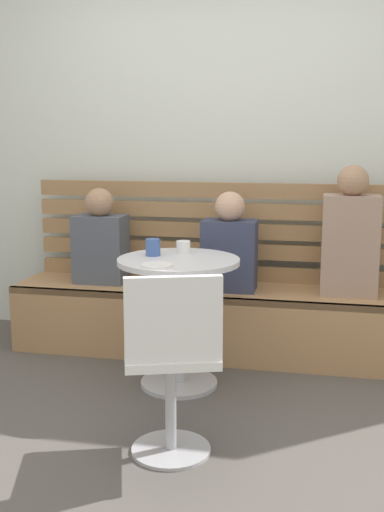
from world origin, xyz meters
The scene contains 12 objects.
ground centered at (0.00, 0.00, 0.00)m, with size 8.00×8.00×0.00m, color #514C47.
back_wall centered at (0.00, 1.64, 1.45)m, with size 5.20×0.10×2.90m, color silver.
booth_bench centered at (0.00, 1.20, 0.22)m, with size 2.70×0.52×0.44m.
booth_backrest centered at (0.00, 1.44, 0.78)m, with size 2.65×0.04×0.66m.
cafe_table centered at (-0.14, 0.63, 0.52)m, with size 0.68×0.68×0.74m.
white_chair centered at (0.02, -0.19, 0.46)m, with size 0.51×0.51×0.85m.
person_adult centered at (0.80, 1.20, 0.80)m, with size 0.34×0.22×0.80m.
person_child_left centered at (-0.81, 1.21, 0.72)m, with size 0.34×0.22×0.63m.
person_child_middle centered at (0.06, 1.18, 0.72)m, with size 0.34×0.22×0.63m.
cup_mug_blue centered at (-0.30, 0.68, 0.79)m, with size 0.08×0.08×0.10m, color #3D5B9E.
cup_ceramic_white centered at (-0.15, 0.80, 0.78)m, with size 0.08×0.08×0.07m, color white.
plate_small centered at (-0.20, 0.39, 0.75)m, with size 0.17×0.17×0.01m, color white.
Camera 1 is at (0.62, -2.61, 1.39)m, focal length 43.08 mm.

